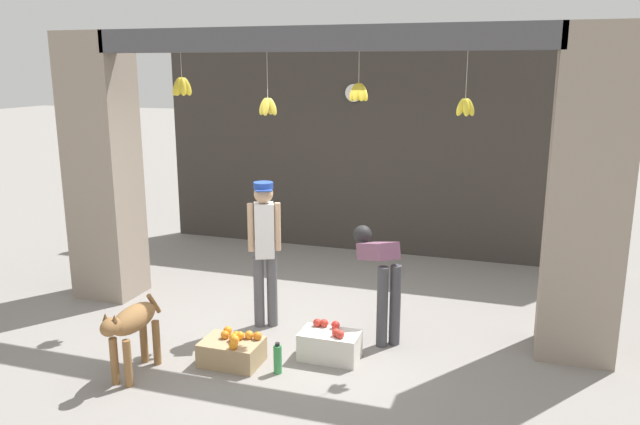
% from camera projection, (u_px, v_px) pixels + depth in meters
% --- Properties ---
extents(ground_plane, '(60.00, 60.00, 0.00)m').
position_uv_depth(ground_plane, '(307.00, 330.00, 6.59)').
color(ground_plane, gray).
extents(shop_back_wall, '(6.56, 0.12, 3.10)m').
position_uv_depth(shop_back_wall, '(376.00, 148.00, 9.07)').
color(shop_back_wall, '#38332D').
rests_on(shop_back_wall, ground_plane).
extents(shop_pillar_left, '(0.70, 0.60, 3.10)m').
position_uv_depth(shop_pillar_left, '(103.00, 168.00, 7.31)').
color(shop_pillar_left, gray).
rests_on(shop_pillar_left, ground_plane).
extents(shop_pillar_right, '(0.70, 0.60, 3.10)m').
position_uv_depth(shop_pillar_right, '(587.00, 197.00, 5.71)').
color(shop_pillar_right, gray).
rests_on(shop_pillar_right, ground_plane).
extents(storefront_awning, '(4.66, 0.31, 0.87)m').
position_uv_depth(storefront_awning, '(308.00, 43.00, 6.03)').
color(storefront_awning, '#4C4C51').
extents(dog, '(0.24, 0.83, 0.70)m').
position_uv_depth(dog, '(132.00, 325.00, 5.52)').
color(dog, olive).
rests_on(dog, ground_plane).
extents(shopkeeper, '(0.32, 0.30, 1.57)m').
position_uv_depth(shopkeeper, '(265.00, 244.00, 6.49)').
color(shopkeeper, '#56565B').
rests_on(shopkeeper, ground_plane).
extents(worker_stooping, '(0.62, 0.72, 1.07)m').
position_uv_depth(worker_stooping, '(379.00, 270.00, 6.29)').
color(worker_stooping, '#424247').
rests_on(worker_stooping, ground_plane).
extents(fruit_crate_oranges, '(0.55, 0.39, 0.30)m').
position_uv_depth(fruit_crate_oranges, '(232.00, 351.00, 5.83)').
color(fruit_crate_oranges, tan).
rests_on(fruit_crate_oranges, ground_plane).
extents(fruit_crate_apples, '(0.56, 0.33, 0.34)m').
position_uv_depth(fruit_crate_apples, '(330.00, 345.00, 5.92)').
color(fruit_crate_apples, silver).
rests_on(fruit_crate_apples, ground_plane).
extents(water_bottle, '(0.08, 0.08, 0.29)m').
position_uv_depth(water_bottle, '(278.00, 359.00, 5.64)').
color(water_bottle, '#38934C').
rests_on(water_bottle, ground_plane).
extents(wall_clock, '(0.27, 0.03, 0.27)m').
position_uv_depth(wall_clock, '(354.00, 93.00, 8.92)').
color(wall_clock, black).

